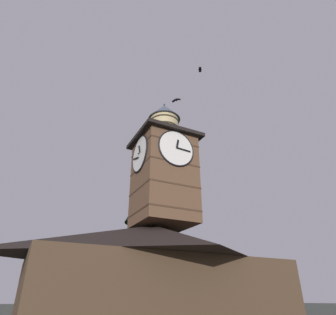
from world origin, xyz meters
name	(u,v)px	position (x,y,z in m)	size (l,w,h in m)	color
building_main	(153,277)	(-0.44, -0.53, 3.09)	(14.13, 9.33, 6.04)	#4C3725
clock_tower	(164,169)	(-1.04, -0.40, 9.93)	(4.22, 4.22, 9.36)	brown
pine_tree_behind	(149,231)	(-3.09, -7.44, 7.22)	(6.69, 6.69, 19.44)	#473323
moon	(189,222)	(-18.16, -25.94, 13.68)	(1.64, 1.64, 1.64)	silver
flying_bird_high	(200,69)	(-2.89, 1.98, 17.60)	(0.46, 0.55, 0.15)	black
flying_bird_low	(176,100)	(-2.05, -0.31, 16.02)	(0.58, 0.71, 0.16)	black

